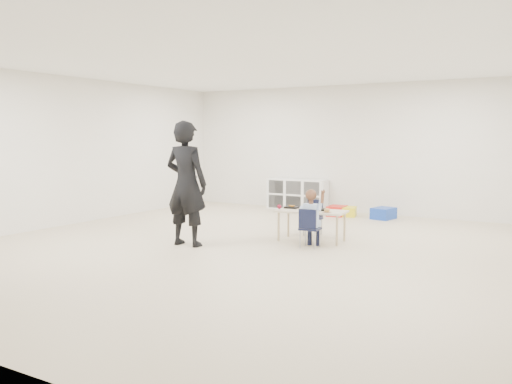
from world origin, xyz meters
The scene contains 16 objects.
room centered at (0.00, 0.00, 1.40)m, with size 9.00×9.02×2.80m.
table centered at (0.68, 1.00, 0.25)m, with size 1.13×0.65×0.50m.
chair_near centered at (0.87, 0.52, 0.30)m, with size 0.29×0.27×0.60m, color black, non-canonical shape.
chair_far centered at (0.48, 1.48, 0.30)m, with size 0.29×0.27×0.60m, color black, non-canonical shape.
child centered at (0.87, 0.52, 0.47)m, with size 0.40×0.40×0.94m, color #B8D8F9, non-canonical shape.
lunch_tray_near centered at (0.79, 1.06, 0.51)m, with size 0.22×0.16×0.03m, color black.
lunch_tray_far centered at (0.29, 1.06, 0.51)m, with size 0.22×0.16×0.03m, color black.
milk_carton centered at (0.68, 0.91, 0.55)m, with size 0.07×0.07×0.10m, color white.
bread_roll centered at (0.98, 0.91, 0.53)m, with size 0.09×0.09×0.07m, color tan.
apple_near centered at (0.58, 1.07, 0.53)m, with size 0.07×0.07×0.07m, color maroon.
apple_far centered at (0.15, 0.89, 0.53)m, with size 0.07×0.07×0.07m, color maroon.
cubby_shelf centered at (-1.20, 4.28, 0.35)m, with size 1.40×0.40×0.70m, color white.
adult centered at (-0.83, -0.30, 0.96)m, with size 0.70×0.46×1.91m, color black.
bin_red centered at (-0.03, 3.80, 0.11)m, with size 0.34×0.43×0.21m, color red.
bin_yellow centered at (0.20, 3.87, 0.10)m, with size 0.31×0.40×0.20m, color yellow.
bin_blue centered at (0.96, 3.88, 0.12)m, with size 0.37×0.47×0.23m, color #163DAC.
Camera 1 is at (4.28, -6.83, 1.67)m, focal length 38.00 mm.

